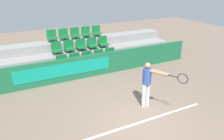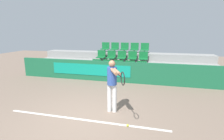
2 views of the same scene
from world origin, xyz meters
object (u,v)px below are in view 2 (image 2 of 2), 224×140
Objects in this scene: tennis_player at (113,82)px; stadium_chair_7 at (122,56)px; stadium_chair_8 at (132,57)px; stadium_chair_11 at (115,48)px; stadium_chair_13 at (134,48)px; stadium_chair_1 at (107,66)px; stadium_chair_4 at (142,68)px; stadium_chair_12 at (124,48)px; stadium_chair_2 at (118,66)px; stadium_chair_3 at (130,67)px; stadium_chair_10 at (105,48)px; stadium_chair_9 at (143,57)px; stadium_chair_14 at (145,48)px; stadium_chair_5 at (101,56)px; stadium_chair_6 at (111,56)px; tennis_ball at (128,125)px; stadium_chair_0 at (96,65)px.

stadium_chair_7 is at bearing 71.45° from tennis_player.
stadium_chair_8 is 1.53m from stadium_chair_11.
stadium_chair_1 is at bearing -125.16° from stadium_chair_13.
stadium_chair_4 is 1.00× the size of stadium_chair_12.
stadium_chair_7 is 0.60m from stadium_chair_8.
stadium_chair_3 is at bearing 0.00° from stadium_chair_2.
stadium_chair_2 and stadium_chair_4 have the same top height.
stadium_chair_10 is at bearing 154.67° from stadium_chair_8.
stadium_chair_10 is (-2.40, 1.71, 0.80)m from stadium_chair_4.
stadium_chair_1 is 1.00× the size of stadium_chair_9.
stadium_chair_3 is 2.61m from stadium_chair_10.
stadium_chair_14 reaches higher than stadium_chair_2.
stadium_chair_5 is 1.00× the size of stadium_chair_11.
stadium_chair_10 is at bearing 125.16° from stadium_chair_6.
stadium_chair_14 reaches higher than stadium_chair_8.
stadium_chair_2 is at bearing -35.37° from stadium_chair_5.
stadium_chair_1 is 4.97m from tennis_ball.
stadium_chair_9 is 0.94m from stadium_chair_14.
stadium_chair_4 is at bearing -90.00° from stadium_chair_9.
stadium_chair_13 is (1.80, 0.00, 0.00)m from stadium_chair_10.
stadium_chair_4 is (2.40, 0.00, 0.00)m from stadium_chair_0.
stadium_chair_10 reaches higher than stadium_chair_6.
stadium_chair_1 is at bearing -109.40° from stadium_chair_12.
stadium_chair_0 is 2.61m from stadium_chair_13.
stadium_chair_5 is 1.00× the size of stadium_chair_9.
stadium_chair_11 is (0.00, 1.71, 0.80)m from stadium_chair_1.
stadium_chair_5 is 1.00× the size of stadium_chair_12.
stadium_chair_2 is at bearing -125.16° from stadium_chair_14.
stadium_chair_13 reaches higher than stadium_chair_6.
stadium_chair_7 is (1.20, 0.85, 0.40)m from stadium_chair_0.
stadium_chair_5 is 1.00× the size of stadium_chair_6.
stadium_chair_1 is at bearing -144.63° from stadium_chair_8.
stadium_chair_0 is at bearing -90.00° from stadium_chair_5.
stadium_chair_6 is at bearing 90.00° from stadium_chair_1.
stadium_chair_11 is at bearing 125.16° from stadium_chair_7.
stadium_chair_10 reaches higher than tennis_player.
stadium_chair_8 is 1.00× the size of stadium_chair_13.
stadium_chair_8 is at bearing 54.84° from stadium_chair_2.
stadium_chair_2 is 1.00× the size of stadium_chair_4.
tennis_ball is (0.05, -6.28, -1.42)m from stadium_chair_14.
stadium_chair_3 is 1.00× the size of stadium_chair_4.
stadium_chair_1 is at bearing 112.11° from tennis_ball.
stadium_chair_6 reaches higher than stadium_chair_3.
stadium_chair_8 is 0.94m from stadium_chair_13.
stadium_chair_1 is 1.00× the size of stadium_chair_2.
stadium_chair_10 reaches higher than stadium_chair_1.
stadium_chair_11 is at bearing 76.20° from tennis_player.
stadium_chair_2 is 1.12m from stadium_chair_8.
stadium_chair_7 is 0.94m from stadium_chair_12.
stadium_chair_1 is 4.10m from tennis_player.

